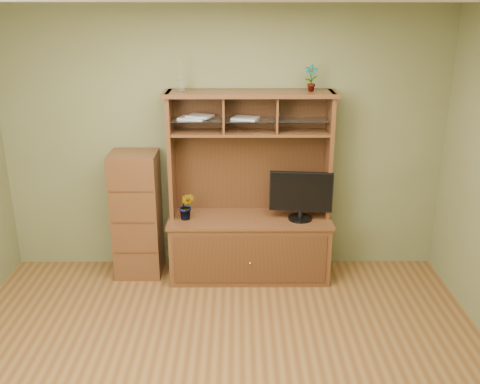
{
  "coord_description": "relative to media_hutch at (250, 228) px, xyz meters",
  "views": [
    {
      "loc": [
        0.15,
        -3.3,
        2.69
      ],
      "look_at": [
        0.16,
        1.2,
        1.1
      ],
      "focal_mm": 40.0,
      "sensor_mm": 36.0,
      "label": 1
    }
  ],
  "objects": [
    {
      "name": "room",
      "position": [
        -0.26,
        -1.73,
        0.83
      ],
      "size": [
        4.54,
        4.04,
        2.74
      ],
      "color": "brown",
      "rests_on": "ground"
    },
    {
      "name": "media_hutch",
      "position": [
        0.0,
        0.0,
        0.0
      ],
      "size": [
        1.66,
        0.61,
        1.9
      ],
      "color": "#4F2E16",
      "rests_on": "room"
    },
    {
      "name": "monitor",
      "position": [
        0.5,
        -0.08,
        0.39
      ],
      "size": [
        0.62,
        0.24,
        0.49
      ],
      "rotation": [
        0.0,
        0.0,
        -0.11
      ],
      "color": "black",
      "rests_on": "media_hutch"
    },
    {
      "name": "orchid_plant",
      "position": [
        -0.63,
        -0.08,
        0.27
      ],
      "size": [
        0.18,
        0.16,
        0.29
      ],
      "primitive_type": "imported",
      "rotation": [
        0.0,
        0.0,
        -0.23
      ],
      "color": "#335E20",
      "rests_on": "media_hutch"
    },
    {
      "name": "top_plant",
      "position": [
        0.57,
        0.08,
        1.5
      ],
      "size": [
        0.15,
        0.12,
        0.25
      ],
      "primitive_type": "imported",
      "rotation": [
        0.0,
        0.0,
        -0.23
      ],
      "color": "#316F26",
      "rests_on": "media_hutch"
    },
    {
      "name": "reed_diffuser",
      "position": [
        -0.66,
        0.08,
        1.5
      ],
      "size": [
        0.06,
        0.06,
        0.3
      ],
      "color": "silver",
      "rests_on": "media_hutch"
    },
    {
      "name": "magazines",
      "position": [
        -0.37,
        0.08,
        1.13
      ],
      "size": [
        0.8,
        0.25,
        0.04
      ],
      "color": "#AFAFB4",
      "rests_on": "media_hutch"
    },
    {
      "name": "side_cabinet",
      "position": [
        -1.15,
        0.04,
        0.13
      ],
      "size": [
        0.47,
        0.43,
        1.3
      ],
      "color": "#4F2E16",
      "rests_on": "room"
    }
  ]
}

